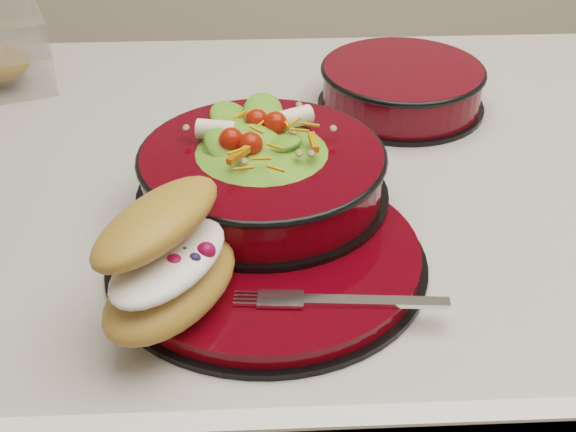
{
  "coord_description": "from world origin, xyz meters",
  "views": [
    {
      "loc": [
        -0.07,
        -0.75,
        1.34
      ],
      "look_at": [
        -0.04,
        -0.16,
        0.94
      ],
      "focal_mm": 50.0,
      "sensor_mm": 36.0,
      "label": 1
    }
  ],
  "objects_px": {
    "croissant": "(170,259)",
    "extra_bowl": "(402,85)",
    "fork": "(346,301)",
    "dinner_plate": "(268,257)",
    "salad_bowl": "(262,164)"
  },
  "relations": [
    {
      "from": "croissant",
      "to": "extra_bowl",
      "type": "relative_size",
      "value": 0.88
    },
    {
      "from": "croissant",
      "to": "fork",
      "type": "height_order",
      "value": "croissant"
    },
    {
      "from": "dinner_plate",
      "to": "salad_bowl",
      "type": "distance_m",
      "value": 0.1
    },
    {
      "from": "salad_bowl",
      "to": "extra_bowl",
      "type": "xyz_separation_m",
      "value": [
        0.17,
        0.23,
        -0.03
      ]
    },
    {
      "from": "croissant",
      "to": "salad_bowl",
      "type": "bearing_deg",
      "value": 4.41
    },
    {
      "from": "croissant",
      "to": "dinner_plate",
      "type": "bearing_deg",
      "value": -18.02
    },
    {
      "from": "extra_bowl",
      "to": "fork",
      "type": "bearing_deg",
      "value": -105.75
    },
    {
      "from": "dinner_plate",
      "to": "salad_bowl",
      "type": "xyz_separation_m",
      "value": [
        -0.0,
        0.09,
        0.05
      ]
    },
    {
      "from": "dinner_plate",
      "to": "extra_bowl",
      "type": "relative_size",
      "value": 1.42
    },
    {
      "from": "salad_bowl",
      "to": "extra_bowl",
      "type": "relative_size",
      "value": 1.21
    },
    {
      "from": "salad_bowl",
      "to": "fork",
      "type": "relative_size",
      "value": 1.56
    },
    {
      "from": "salad_bowl",
      "to": "fork",
      "type": "xyz_separation_m",
      "value": [
        0.06,
        -0.16,
        -0.03
      ]
    },
    {
      "from": "croissant",
      "to": "fork",
      "type": "xyz_separation_m",
      "value": [
        0.14,
        -0.01,
        -0.04
      ]
    },
    {
      "from": "extra_bowl",
      "to": "salad_bowl",
      "type": "bearing_deg",
      "value": -127.5
    },
    {
      "from": "dinner_plate",
      "to": "salad_bowl",
      "type": "height_order",
      "value": "salad_bowl"
    }
  ]
}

